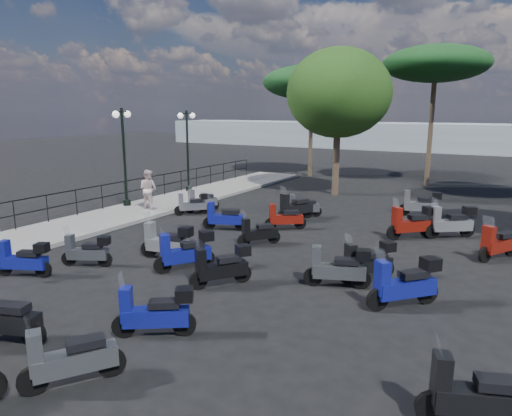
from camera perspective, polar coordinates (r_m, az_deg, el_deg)
The scene contains 33 objects.
ground at distance 13.81m, azimuth -7.70°, elevation -6.90°, with size 120.00×120.00×0.00m, color black.
sidewalk at distance 20.20m, azimuth -17.14°, elevation -1.01°, with size 3.00×30.00×0.15m, color slate.
railing at distance 20.88m, azimuth -20.12°, elevation 1.51°, with size 0.04×26.04×1.10m.
lamp_post_1 at distance 21.67m, azimuth -16.18°, elevation 6.88°, with size 0.59×1.27×4.43m.
lamp_post_2 at distance 24.98m, azimuth -8.57°, elevation 7.72°, with size 0.35×1.27×4.32m.
pedestrian_far at distance 20.91m, azimuth -13.31°, elevation 2.30°, with size 0.85×0.66×1.75m, color beige.
scooter_2 at distance 14.06m, azimuth -27.09°, elevation -5.76°, with size 1.50×0.85×1.27m.
scooter_3 at distance 14.16m, azimuth -11.02°, elevation -4.26°, with size 1.78×0.66×1.43m.
scooter_4 at distance 20.05m, azimuth -7.99°, elevation 0.44°, with size 1.15×1.20×1.21m.
scooter_5 at distance 20.62m, azimuth -6.86°, elevation 0.80°, with size 0.95×1.49×1.31m.
scooter_7 at distance 10.43m, azimuth -29.28°, elevation -11.95°, with size 1.75×0.82×1.44m.
scooter_8 at distance 14.22m, azimuth -20.38°, elevation -5.10°, with size 1.39×0.85×1.20m.
scooter_9 at distance 17.35m, azimuth -4.03°, elevation -1.24°, with size 1.63×0.86×1.37m.
scooter_10 at distance 15.37m, azimuth 0.27°, elevation -3.15°, with size 1.02×1.29×1.23m.
scooter_11 at distance 19.48m, azimuth 5.85°, elevation 0.11°, with size 1.31×1.08×1.27m.
scooter_12 at distance 8.46m, azimuth -22.26°, elevation -17.13°, with size 1.05×1.48×1.36m.
scooter_14 at distance 11.90m, azimuth -4.35°, elevation -7.37°, with size 1.14×1.47×1.36m.
scooter_15 at distance 13.15m, azimuth -8.82°, elevation -5.45°, with size 1.17×1.57×1.43m.
scooter_16 at distance 18.93m, azimuth 4.89°, elevation 0.00°, with size 1.02×1.72×1.48m.
scooter_17 at distance 17.42m, azimuth 3.57°, elevation -1.27°, with size 1.36×1.04×1.28m.
scooter_19 at distance 9.58m, azimuth -12.54°, elevation -12.67°, with size 1.48×1.09×1.35m.
scooter_20 at distance 11.96m, azimuth 10.23°, elevation -7.41°, with size 1.64×0.86×1.37m.
scooter_21 at distance 17.05m, azimuth 18.90°, elevation -1.81°, with size 1.47×1.44×1.49m.
scooter_22 at distance 17.65m, azimuth 23.19°, elevation -1.70°, with size 1.58×1.29×1.48m.
scooter_24 at distance 7.68m, azimuth 25.92°, elevation -20.52°, with size 1.70×0.84×1.41m.
scooter_25 at distance 11.17m, azimuth 18.08°, elevation -9.03°, with size 1.40×1.51×1.49m.
scooter_26 at distance 12.62m, azimuth 13.82°, elevation -6.58°, with size 1.22×1.39×1.34m.
scooter_27 at distance 15.74m, azimuth 28.01°, elevation -3.99°, with size 1.05×1.59×1.42m.
scooter_28 at distance 20.76m, azimuth 19.86°, elevation 0.45°, with size 1.73×0.80×1.42m.
broadleaf_tree at distance 24.67m, azimuth 10.28°, elevation 13.93°, with size 5.44×5.44×7.66m.
pine_0 at distance 29.34m, azimuth 21.56°, elevation 16.38°, with size 6.05×6.05×8.15m.
pine_2 at distance 31.79m, azimuth 7.01°, elevation 15.30°, with size 6.63×6.63×7.45m.
distant_hills at distance 55.93m, azimuth 22.02°, elevation 8.21°, with size 70.00×8.00×3.00m, color gray.
Camera 1 is at (8.08, -10.27, 4.48)m, focal length 32.00 mm.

